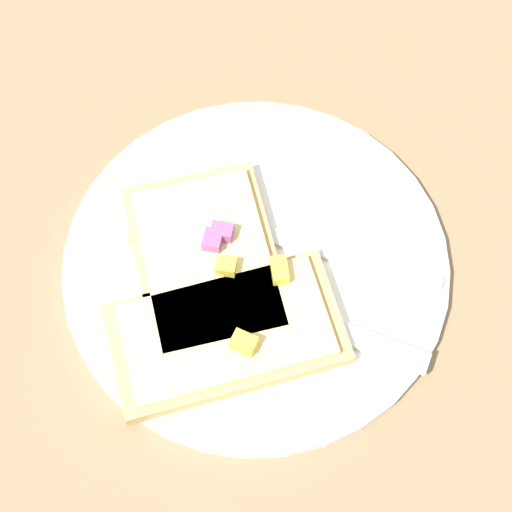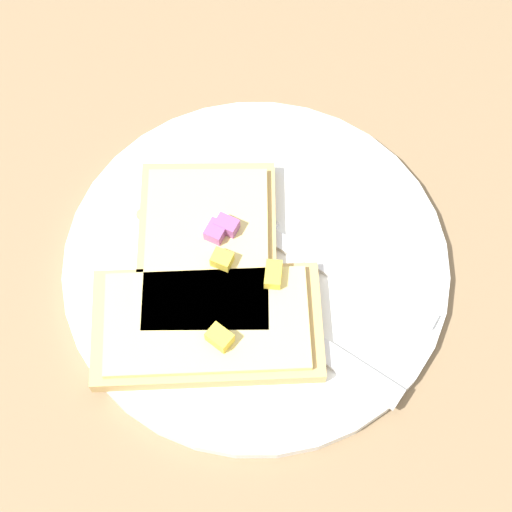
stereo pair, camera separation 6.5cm
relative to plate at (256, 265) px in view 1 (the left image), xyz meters
The scene contains 7 objects.
ground_plane 0.01m from the plate, ahead, with size 4.00×4.00×0.00m, color #7F6647.
plate is the anchor object (origin of this frame).
fork 0.03m from the plate, 56.69° to the right, with size 0.11×0.21×0.01m.
knife 0.06m from the plate, 150.41° to the right, with size 0.13×0.20×0.01m.
pizza_slice_main 0.04m from the plate, 83.52° to the left, with size 0.16×0.12×0.03m.
pizza_slice_corner 0.07m from the plate, 152.91° to the left, with size 0.11×0.18×0.03m.
crumb_scatter 0.08m from the plate, 67.04° to the left, with size 0.01×0.06×0.01m.
Camera 1 is at (-0.28, 0.04, 0.61)m, focal length 60.00 mm.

